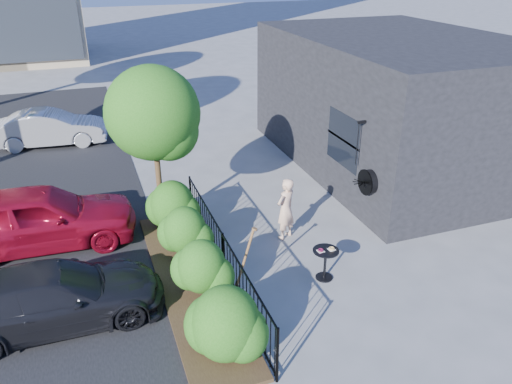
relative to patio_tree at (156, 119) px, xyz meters
name	(u,v)px	position (x,y,z in m)	size (l,w,h in m)	color
ground	(289,264)	(2.24, -2.76, -2.76)	(120.00, 120.00, 0.00)	gray
shop_building	(396,101)	(7.73, 1.74, -0.76)	(6.22, 9.00, 4.00)	black
fence	(223,256)	(0.74, -2.76, -2.20)	(0.05, 6.05, 1.10)	black
planting_bed	(192,283)	(0.04, -2.76, -2.72)	(1.30, 6.00, 0.08)	#382616
shrubs	(194,253)	(0.14, -2.66, -2.06)	(1.10, 5.60, 1.24)	#226216
patio_tree	(156,119)	(0.00, 0.00, 0.00)	(2.20, 2.20, 3.94)	#3F2B19
cafe_table	(325,259)	(2.74, -3.47, -2.28)	(0.55, 0.55, 0.74)	black
woman	(286,209)	(2.60, -1.64, -1.99)	(0.56, 0.37, 1.54)	beige
shovel	(243,265)	(0.98, -3.34, -2.11)	(0.50, 0.19, 1.48)	brown
car_red	(38,217)	(-2.89, -0.04, -2.03)	(1.74, 4.33, 1.47)	#A60D27
car_silver	(50,128)	(-2.74, 7.08, -2.14)	(1.32, 3.78, 1.24)	#A9A9AE
car_darkgrey	(53,296)	(-2.57, -3.03, -2.19)	(1.62, 3.98, 1.15)	black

